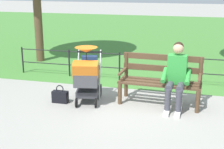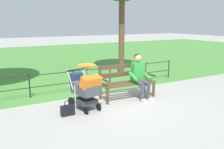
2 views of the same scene
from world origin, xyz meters
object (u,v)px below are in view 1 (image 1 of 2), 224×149
park_bench (161,78)px  handbag (60,96)px  person_on_bench (176,74)px  stroller (87,74)px

park_bench → handbag: park_bench is taller
park_bench → handbag: 2.05m
person_on_bench → handbag: person_on_bench is taller
person_on_bench → handbag: 2.34m
person_on_bench → handbag: bearing=7.0°
person_on_bench → stroller: 1.73m
stroller → person_on_bench: bearing=-175.8°
person_on_bench → handbag: size_ratio=3.45×
stroller → park_bench: bearing=-166.2°
person_on_bench → stroller: person_on_bench is taller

